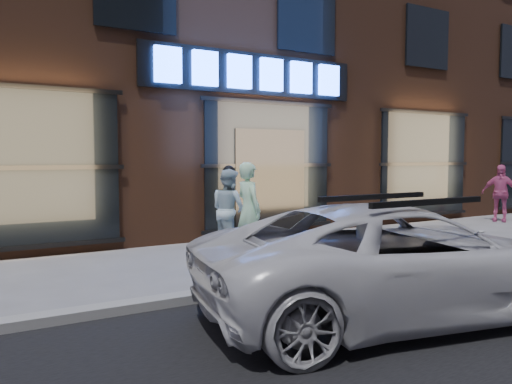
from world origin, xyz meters
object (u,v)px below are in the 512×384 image
Objects in this scene: man_cap at (229,210)px; white_suv at (398,261)px; passerby at (500,193)px; man_bowtie at (249,210)px.

man_cap reaches higher than white_suv.
white_suv is at bearing -91.00° from passerby.
man_bowtie is at bearing -113.39° from passerby.
man_bowtie reaches higher than white_suv.
man_cap is 0.34× the size of white_suv.
passerby is 0.35× the size of white_suv.
man_bowtie is at bearing 7.89° from white_suv.
passerby is at bearing -85.76° from man_bowtie.
white_suv is at bearing 175.70° from man_bowtie.
passerby is (8.44, 0.82, -0.06)m from man_bowtie.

